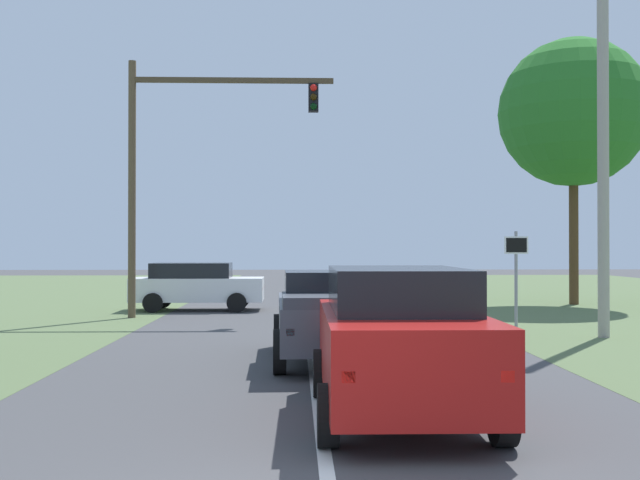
{
  "coord_description": "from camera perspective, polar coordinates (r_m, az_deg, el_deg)",
  "views": [
    {
      "loc": [
        -0.31,
        -5.76,
        2.25
      ],
      "look_at": [
        0.31,
        13.82,
        2.44
      ],
      "focal_mm": 42.63,
      "sensor_mm": 36.0,
      "label": 1
    }
  ],
  "objects": [
    {
      "name": "ground_plane",
      "position": [
        15.94,
        -0.69,
        -8.66
      ],
      "size": [
        120.0,
        120.0,
        0.0
      ],
      "primitive_type": "plane",
      "color": "#424244"
    },
    {
      "name": "red_suv_near",
      "position": [
        10.16,
        5.93,
        -7.38
      ],
      "size": [
        2.24,
        4.61,
        1.97
      ],
      "color": "#9E1411",
      "rests_on": "ground_plane"
    },
    {
      "name": "pickup_truck_lead",
      "position": [
        14.92,
        0.64,
        -5.61
      ],
      "size": [
        2.25,
        4.93,
        1.78
      ],
      "color": "#4C515B",
      "rests_on": "ground_plane"
    },
    {
      "name": "traffic_light",
      "position": [
        24.8,
        -10.34,
        6.56
      ],
      "size": [
        6.55,
        0.4,
        8.2
      ],
      "color": "brown",
      "rests_on": "ground_plane"
    },
    {
      "name": "keep_moving_sign",
      "position": [
        19.66,
        14.51,
        -2.15
      ],
      "size": [
        0.6,
        0.09,
        2.65
      ],
      "color": "gray",
      "rests_on": "ground_plane"
    },
    {
      "name": "oak_tree_right",
      "position": [
        31.84,
        18.48,
        9.03
      ],
      "size": [
        5.81,
        5.81,
        10.45
      ],
      "color": "#4C351E",
      "rests_on": "ground_plane"
    },
    {
      "name": "crossing_suv_far",
      "position": [
        27.39,
        -9.25,
        -3.36
      ],
      "size": [
        4.64,
        2.17,
        1.69
      ],
      "color": "silver",
      "rests_on": "ground_plane"
    },
    {
      "name": "utility_pole_right",
      "position": [
        20.33,
        20.49,
        6.71
      ],
      "size": [
        0.28,
        0.28,
        9.61
      ],
      "primitive_type": "cylinder",
      "color": "#9E998E",
      "rests_on": "ground_plane"
    }
  ]
}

